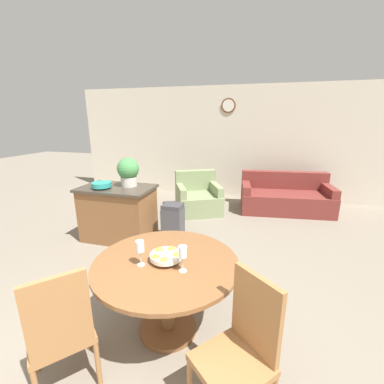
{
  "coord_description": "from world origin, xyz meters",
  "views": [
    {
      "loc": [
        0.9,
        -0.85,
        1.92
      ],
      "look_at": [
        -0.04,
        2.5,
        0.93
      ],
      "focal_mm": 24.0,
      "sensor_mm": 36.0,
      "label": 1
    }
  ],
  "objects_px": {
    "wine_glass_left": "(140,247)",
    "trash_bin": "(173,222)",
    "dining_chair_near_right": "(242,345)",
    "teal_bowl": "(101,185)",
    "potted_plant": "(128,171)",
    "dining_chair_near_left": "(60,329)",
    "wine_glass_right": "(183,253)",
    "couch": "(285,198)",
    "dining_table": "(167,277)",
    "kitchen_island": "(119,213)",
    "fruit_bowl": "(166,256)",
    "armchair": "(198,198)"
  },
  "relations": [
    {
      "from": "wine_glass_left",
      "to": "potted_plant",
      "type": "height_order",
      "value": "potted_plant"
    },
    {
      "from": "wine_glass_right",
      "to": "kitchen_island",
      "type": "height_order",
      "value": "wine_glass_right"
    },
    {
      "from": "dining_table",
      "to": "teal_bowl",
      "type": "distance_m",
      "value": 2.24
    },
    {
      "from": "trash_bin",
      "to": "teal_bowl",
      "type": "bearing_deg",
      "value": -164.06
    },
    {
      "from": "wine_glass_left",
      "to": "trash_bin",
      "type": "distance_m",
      "value": 2.02
    },
    {
      "from": "dining_table",
      "to": "armchair",
      "type": "relative_size",
      "value": 1.07
    },
    {
      "from": "couch",
      "to": "dining_chair_near_left",
      "type": "bearing_deg",
      "value": -118.42
    },
    {
      "from": "trash_bin",
      "to": "couch",
      "type": "height_order",
      "value": "couch"
    },
    {
      "from": "kitchen_island",
      "to": "dining_chair_near_right",
      "type": "bearing_deg",
      "value": -44.28
    },
    {
      "from": "fruit_bowl",
      "to": "teal_bowl",
      "type": "relative_size",
      "value": 0.93
    },
    {
      "from": "kitchen_island",
      "to": "trash_bin",
      "type": "xyz_separation_m",
      "value": [
        0.88,
        0.16,
        -0.14
      ]
    },
    {
      "from": "couch",
      "to": "armchair",
      "type": "height_order",
      "value": "armchair"
    },
    {
      "from": "teal_bowl",
      "to": "potted_plant",
      "type": "relative_size",
      "value": 0.66
    },
    {
      "from": "teal_bowl",
      "to": "trash_bin",
      "type": "bearing_deg",
      "value": 15.94
    },
    {
      "from": "dining_chair_near_right",
      "to": "trash_bin",
      "type": "distance_m",
      "value": 2.64
    },
    {
      "from": "dining_chair_near_right",
      "to": "trash_bin",
      "type": "bearing_deg",
      "value": -19.46
    },
    {
      "from": "teal_bowl",
      "to": "kitchen_island",
      "type": "bearing_deg",
      "value": 38.64
    },
    {
      "from": "wine_glass_right",
      "to": "dining_chair_near_right",
      "type": "bearing_deg",
      "value": -37.53
    },
    {
      "from": "potted_plant",
      "to": "armchair",
      "type": "height_order",
      "value": "potted_plant"
    },
    {
      "from": "dining_chair_near_left",
      "to": "armchair",
      "type": "bearing_deg",
      "value": 41.62
    },
    {
      "from": "wine_glass_left",
      "to": "wine_glass_right",
      "type": "bearing_deg",
      "value": 1.46
    },
    {
      "from": "dining_chair_near_right",
      "to": "trash_bin",
      "type": "height_order",
      "value": "dining_chair_near_right"
    },
    {
      "from": "dining_table",
      "to": "couch",
      "type": "xyz_separation_m",
      "value": [
        1.26,
        3.79,
        -0.28
      ]
    },
    {
      "from": "dining_chair_near_right",
      "to": "potted_plant",
      "type": "xyz_separation_m",
      "value": [
        -2.01,
        2.23,
        0.59
      ]
    },
    {
      "from": "wine_glass_right",
      "to": "kitchen_island",
      "type": "xyz_separation_m",
      "value": [
        -1.65,
        1.72,
        -0.45
      ]
    },
    {
      "from": "wine_glass_right",
      "to": "trash_bin",
      "type": "bearing_deg",
      "value": 112.29
    },
    {
      "from": "fruit_bowl",
      "to": "kitchen_island",
      "type": "height_order",
      "value": "kitchen_island"
    },
    {
      "from": "dining_table",
      "to": "kitchen_island",
      "type": "distance_m",
      "value": 2.19
    },
    {
      "from": "dining_chair_near_left",
      "to": "kitchen_island",
      "type": "relative_size",
      "value": 0.87
    },
    {
      "from": "dining_table",
      "to": "dining_chair_near_left",
      "type": "height_order",
      "value": "dining_chair_near_left"
    },
    {
      "from": "armchair",
      "to": "potted_plant",
      "type": "bearing_deg",
      "value": -142.86
    },
    {
      "from": "wine_glass_left",
      "to": "wine_glass_right",
      "type": "xyz_separation_m",
      "value": [
        0.37,
        0.01,
        0.0
      ]
    },
    {
      "from": "kitchen_island",
      "to": "armchair",
      "type": "xyz_separation_m",
      "value": [
        0.92,
        1.62,
        -0.16
      ]
    },
    {
      "from": "couch",
      "to": "wine_glass_left",
      "type": "bearing_deg",
      "value": -117.23
    },
    {
      "from": "dining_chair_near_left",
      "to": "dining_chair_near_right",
      "type": "relative_size",
      "value": 1.0
    },
    {
      "from": "wine_glass_left",
      "to": "potted_plant",
      "type": "distance_m",
      "value": 2.17
    },
    {
      "from": "armchair",
      "to": "kitchen_island",
      "type": "bearing_deg",
      "value": -145.91
    },
    {
      "from": "wine_glass_left",
      "to": "potted_plant",
      "type": "bearing_deg",
      "value": 121.33
    },
    {
      "from": "dining_table",
      "to": "wine_glass_left",
      "type": "bearing_deg",
      "value": -147.56
    },
    {
      "from": "dining_chair_near_left",
      "to": "couch",
      "type": "bearing_deg",
      "value": 19.62
    },
    {
      "from": "teal_bowl",
      "to": "trash_bin",
      "type": "height_order",
      "value": "teal_bowl"
    },
    {
      "from": "potted_plant",
      "to": "couch",
      "type": "relative_size",
      "value": 0.23
    },
    {
      "from": "dining_chair_near_left",
      "to": "fruit_bowl",
      "type": "distance_m",
      "value": 0.9
    },
    {
      "from": "dining_chair_near_left",
      "to": "fruit_bowl",
      "type": "bearing_deg",
      "value": 5.52
    },
    {
      "from": "fruit_bowl",
      "to": "wine_glass_left",
      "type": "bearing_deg",
      "value": -147.49
    },
    {
      "from": "dining_chair_near_left",
      "to": "wine_glass_right",
      "type": "distance_m",
      "value": 0.99
    },
    {
      "from": "fruit_bowl",
      "to": "wine_glass_left",
      "type": "xyz_separation_m",
      "value": [
        -0.18,
        -0.11,
        0.11
      ]
    },
    {
      "from": "armchair",
      "to": "trash_bin",
      "type": "bearing_deg",
      "value": -117.83
    },
    {
      "from": "fruit_bowl",
      "to": "kitchen_island",
      "type": "distance_m",
      "value": 2.21
    },
    {
      "from": "wine_glass_right",
      "to": "potted_plant",
      "type": "xyz_separation_m",
      "value": [
        -1.49,
        1.83,
        0.23
      ]
    }
  ]
}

